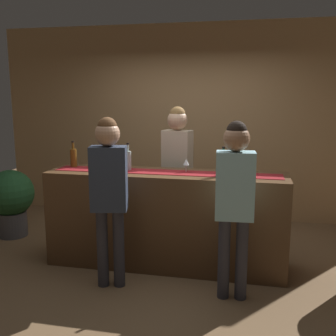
# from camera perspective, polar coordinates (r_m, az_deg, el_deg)

# --- Properties ---
(ground_plane) EXTENTS (10.00, 10.00, 0.00)m
(ground_plane) POSITION_cam_1_polar(r_m,az_deg,el_deg) (4.53, -0.32, -13.77)
(ground_plane) COLOR brown
(back_wall) EXTENTS (6.00, 0.12, 2.90)m
(back_wall) POSITION_cam_1_polar(r_m,az_deg,el_deg) (6.01, 3.54, 6.59)
(back_wall) COLOR tan
(back_wall) RESTS_ON ground
(bar_counter) EXTENTS (2.57, 0.60, 1.05)m
(bar_counter) POSITION_cam_1_polar(r_m,az_deg,el_deg) (4.34, -0.33, -7.46)
(bar_counter) COLOR #543821
(bar_counter) RESTS_ON ground
(counter_runner_cloth) EXTENTS (2.44, 0.28, 0.01)m
(counter_runner_cloth) POSITION_cam_1_polar(r_m,az_deg,el_deg) (4.21, -0.33, -0.62)
(counter_runner_cloth) COLOR maroon
(counter_runner_cloth) RESTS_ON bar_counter
(wine_bottle_green) EXTENTS (0.07, 0.07, 0.30)m
(wine_bottle_green) POSITION_cam_1_polar(r_m,az_deg,el_deg) (4.06, 8.01, 0.46)
(wine_bottle_green) COLOR #194723
(wine_bottle_green) RESTS_ON bar_counter
(wine_bottle_amber) EXTENTS (0.07, 0.07, 0.30)m
(wine_bottle_amber) POSITION_cam_1_polar(r_m,az_deg,el_deg) (4.63, -13.57, 1.50)
(wine_bottle_amber) COLOR brown
(wine_bottle_amber) RESTS_ON bar_counter
(wine_bottle_clear) EXTENTS (0.07, 0.07, 0.30)m
(wine_bottle_clear) POSITION_cam_1_polar(r_m,az_deg,el_deg) (4.35, -5.84, 1.17)
(wine_bottle_clear) COLOR #B2C6C1
(wine_bottle_clear) RESTS_ON bar_counter
(wine_glass_near_customer) EXTENTS (0.07, 0.07, 0.14)m
(wine_glass_near_customer) POSITION_cam_1_polar(r_m,az_deg,el_deg) (4.36, -8.86, 1.03)
(wine_glass_near_customer) COLOR silver
(wine_glass_near_customer) RESTS_ON bar_counter
(wine_glass_mid_counter) EXTENTS (0.07, 0.07, 0.14)m
(wine_glass_mid_counter) POSITION_cam_1_polar(r_m,az_deg,el_deg) (4.21, 2.64, 0.80)
(wine_glass_mid_counter) COLOR silver
(wine_glass_mid_counter) RESTS_ON bar_counter
(bartender) EXTENTS (0.38, 0.27, 1.73)m
(bartender) POSITION_cam_1_polar(r_m,az_deg,el_deg) (4.76, 1.35, 1.02)
(bartender) COLOR #26262B
(bartender) RESTS_ON ground
(customer_sipping) EXTENTS (0.35, 0.23, 1.65)m
(customer_sipping) POSITION_cam_1_polar(r_m,az_deg,el_deg) (3.55, 9.67, -3.52)
(customer_sipping) COLOR #33333D
(customer_sipping) RESTS_ON ground
(customer_browsing) EXTENTS (0.37, 0.27, 1.67)m
(customer_browsing) POSITION_cam_1_polar(r_m,az_deg,el_deg) (3.77, -8.58, -2.42)
(customer_browsing) COLOR #33333D
(customer_browsing) RESTS_ON ground
(potted_plant_tall) EXTENTS (0.61, 0.61, 0.90)m
(potted_plant_tall) POSITION_cam_1_polar(r_m,az_deg,el_deg) (5.61, -21.87, -4.10)
(potted_plant_tall) COLOR #4C4C51
(potted_plant_tall) RESTS_ON ground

